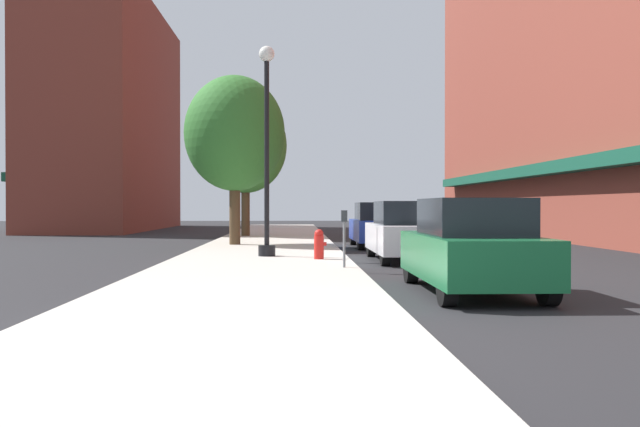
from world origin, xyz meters
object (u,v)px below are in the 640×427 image
parking_meter_near (344,231)px  car_blue (378,226)px  tree_mid (235,134)px  lamppost (267,146)px  car_green (471,247)px  car_white (406,232)px  tree_near (245,146)px  fire_hydrant (319,244)px

parking_meter_near → car_blue: car_blue is taller
tree_mid → lamppost: bearing=-76.5°
tree_mid → car_green: 14.67m
car_green → car_white: 7.01m
tree_near → lamppost: bearing=-83.4°
fire_hydrant → lamppost: bearing=141.4°
tree_near → car_green: bearing=-75.4°
parking_meter_near → tree_mid: (-3.32, 9.49, 3.22)m
car_white → parking_meter_near: bearing=-122.3°
fire_hydrant → parking_meter_near: bearing=-79.0°
car_green → tree_mid: bearing=112.9°
lamppost → tree_near: size_ratio=0.90×
parking_meter_near → tree_mid: size_ratio=0.21×
tree_mid → car_white: 8.85m
lamppost → fire_hydrant: 3.25m
fire_hydrant → car_green: (2.43, -6.28, 0.29)m
tree_near → car_blue: size_ratio=1.52×
car_green → fire_hydrant: bearing=112.4°
lamppost → car_blue: bearing=56.5°
car_white → car_blue: bearing=88.9°
tree_mid → car_green: (5.27, -13.28, -3.36)m
car_green → car_blue: size_ratio=1.00×
parking_meter_near → tree_near: (-3.45, 16.87, 3.43)m
fire_hydrant → tree_mid: 8.38m
parking_meter_near → tree_near: tree_near is taller
parking_meter_near → car_blue: size_ratio=0.30×
car_blue → fire_hydrant: bearing=-109.8°
parking_meter_near → car_blue: (1.95, 9.47, -0.14)m
fire_hydrant → car_white: size_ratio=0.18×
tree_near → car_blue: (5.40, -7.40, -3.57)m
fire_hydrant → tree_near: tree_near is taller
car_white → car_green: bearing=-91.1°
car_white → car_blue: (0.00, 6.25, 0.00)m
car_blue → car_green: bearing=-90.5°
lamppost → parking_meter_near: lamppost is taller
fire_hydrant → tree_mid: tree_mid is taller
fire_hydrant → car_white: 2.56m
tree_mid → car_white: tree_mid is taller
tree_mid → car_blue: tree_mid is taller
tree_near → car_white: (5.40, -13.64, -3.57)m
fire_hydrant → car_blue: (2.43, 6.98, 0.29)m
lamppost → tree_near: 13.37m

